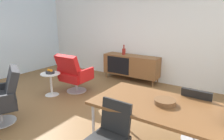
{
  "coord_description": "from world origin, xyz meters",
  "views": [
    {
      "loc": [
        2.55,
        -2.45,
        1.77
      ],
      "look_at": [
        0.57,
        0.56,
        0.77
      ],
      "focal_mm": 31.18,
      "sensor_mm": 36.0,
      "label": 1
    }
  ],
  "objects_px": {
    "dining_table": "(159,107)",
    "dining_chair_front_left": "(110,136)",
    "wooden_bowl_on_table": "(165,102)",
    "side_table_round": "(51,82)",
    "vase_cobalt": "(124,51)",
    "armchair_black_shell": "(2,96)",
    "fruit_bowl": "(50,72)",
    "sideboard": "(131,65)",
    "lounge_chair_red": "(74,73)",
    "dining_chair_back_right": "(196,113)"
  },
  "relations": [
    {
      "from": "dining_table",
      "to": "dining_chair_front_left",
      "type": "distance_m",
      "value": 0.7
    },
    {
      "from": "wooden_bowl_on_table",
      "to": "side_table_round",
      "type": "distance_m",
      "value": 2.95
    },
    {
      "from": "dining_table",
      "to": "side_table_round",
      "type": "distance_m",
      "value": 2.89
    },
    {
      "from": "vase_cobalt",
      "to": "armchair_black_shell",
      "type": "bearing_deg",
      "value": -98.72
    },
    {
      "from": "wooden_bowl_on_table",
      "to": "fruit_bowl",
      "type": "xyz_separation_m",
      "value": [
        -2.85,
        0.61,
        -0.21
      ]
    },
    {
      "from": "sideboard",
      "to": "armchair_black_shell",
      "type": "height_order",
      "value": "armchair_black_shell"
    },
    {
      "from": "lounge_chair_red",
      "to": "side_table_round",
      "type": "distance_m",
      "value": 0.55
    },
    {
      "from": "dining_chair_back_right",
      "to": "fruit_bowl",
      "type": "bearing_deg",
      "value": 178.6
    },
    {
      "from": "dining_chair_front_left",
      "to": "lounge_chair_red",
      "type": "distance_m",
      "value": 2.67
    },
    {
      "from": "vase_cobalt",
      "to": "side_table_round",
      "type": "height_order",
      "value": "vase_cobalt"
    },
    {
      "from": "dining_table",
      "to": "lounge_chair_red",
      "type": "relative_size",
      "value": 1.69
    },
    {
      "from": "dining_chair_back_right",
      "to": "lounge_chair_red",
      "type": "xyz_separation_m",
      "value": [
        -2.82,
        0.5,
        -0.0
      ]
    },
    {
      "from": "lounge_chair_red",
      "to": "armchair_black_shell",
      "type": "distance_m",
      "value": 1.68
    },
    {
      "from": "wooden_bowl_on_table",
      "to": "dining_table",
      "type": "bearing_deg",
      "value": -155.51
    },
    {
      "from": "dining_table",
      "to": "dining_chair_back_right",
      "type": "height_order",
      "value": "dining_chair_back_right"
    },
    {
      "from": "vase_cobalt",
      "to": "fruit_bowl",
      "type": "relative_size",
      "value": 1.4
    },
    {
      "from": "armchair_black_shell",
      "to": "dining_table",
      "type": "bearing_deg",
      "value": 13.82
    },
    {
      "from": "sideboard",
      "to": "dining_chair_front_left",
      "type": "height_order",
      "value": "dining_chair_front_left"
    },
    {
      "from": "armchair_black_shell",
      "to": "side_table_round",
      "type": "relative_size",
      "value": 1.82
    },
    {
      "from": "vase_cobalt",
      "to": "fruit_bowl",
      "type": "height_order",
      "value": "vase_cobalt"
    },
    {
      "from": "dining_chair_back_right",
      "to": "dining_table",
      "type": "bearing_deg",
      "value": -121.9
    },
    {
      "from": "dining_table",
      "to": "dining_chair_back_right",
      "type": "relative_size",
      "value": 1.87
    },
    {
      "from": "dining_chair_back_right",
      "to": "fruit_bowl",
      "type": "height_order",
      "value": "dining_chair_back_right"
    },
    {
      "from": "wooden_bowl_on_table",
      "to": "dining_chair_front_left",
      "type": "height_order",
      "value": "dining_chair_front_left"
    },
    {
      "from": "dining_table",
      "to": "armchair_black_shell",
      "type": "distance_m",
      "value": 2.59
    },
    {
      "from": "side_table_round",
      "to": "fruit_bowl",
      "type": "relative_size",
      "value": 2.6
    },
    {
      "from": "lounge_chair_red",
      "to": "dining_chair_back_right",
      "type": "bearing_deg",
      "value": -10.09
    },
    {
      "from": "wooden_bowl_on_table",
      "to": "side_table_round",
      "type": "height_order",
      "value": "wooden_bowl_on_table"
    },
    {
      "from": "wooden_bowl_on_table",
      "to": "armchair_black_shell",
      "type": "bearing_deg",
      "value": -165.91
    },
    {
      "from": "dining_table",
      "to": "wooden_bowl_on_table",
      "type": "bearing_deg",
      "value": 24.49
    },
    {
      "from": "dining_chair_front_left",
      "to": "lounge_chair_red",
      "type": "xyz_separation_m",
      "value": [
        -2.13,
        1.62,
        -0.0
      ]
    },
    {
      "from": "dining_chair_back_right",
      "to": "side_table_round",
      "type": "xyz_separation_m",
      "value": [
        -3.14,
        0.08,
        -0.15
      ]
    },
    {
      "from": "dining_chair_front_left",
      "to": "lounge_chair_red",
      "type": "bearing_deg",
      "value": 142.71
    },
    {
      "from": "sideboard",
      "to": "dining_table",
      "type": "relative_size",
      "value": 1.0
    },
    {
      "from": "vase_cobalt",
      "to": "armchair_black_shell",
      "type": "distance_m",
      "value": 3.29
    },
    {
      "from": "wooden_bowl_on_table",
      "to": "dining_chair_back_right",
      "type": "bearing_deg",
      "value": 61.63
    },
    {
      "from": "sideboard",
      "to": "fruit_bowl",
      "type": "relative_size",
      "value": 8.0
    },
    {
      "from": "vase_cobalt",
      "to": "sideboard",
      "type": "bearing_deg",
      "value": -0.45
    },
    {
      "from": "lounge_chair_red",
      "to": "side_table_round",
      "type": "bearing_deg",
      "value": -126.41
    },
    {
      "from": "dining_chair_front_left",
      "to": "armchair_black_shell",
      "type": "relative_size",
      "value": 0.9
    },
    {
      "from": "dining_table",
      "to": "side_table_round",
      "type": "xyz_separation_m",
      "value": [
        -2.79,
        0.64,
        -0.38
      ]
    },
    {
      "from": "armchair_black_shell",
      "to": "side_table_round",
      "type": "height_order",
      "value": "armchair_black_shell"
    },
    {
      "from": "vase_cobalt",
      "to": "wooden_bowl_on_table",
      "type": "xyz_separation_m",
      "value": [
        2.07,
        -2.59,
        -0.05
      ]
    },
    {
      "from": "wooden_bowl_on_table",
      "to": "dining_chair_front_left",
      "type": "bearing_deg",
      "value": -124.91
    },
    {
      "from": "sideboard",
      "to": "fruit_bowl",
      "type": "height_order",
      "value": "sideboard"
    },
    {
      "from": "side_table_round",
      "to": "lounge_chair_red",
      "type": "bearing_deg",
      "value": 53.59
    },
    {
      "from": "dining_chair_front_left",
      "to": "armchair_black_shell",
      "type": "bearing_deg",
      "value": -178.49
    },
    {
      "from": "dining_chair_front_left",
      "to": "fruit_bowl",
      "type": "xyz_separation_m",
      "value": [
        -2.44,
        1.19,
        0.09
      ]
    },
    {
      "from": "wooden_bowl_on_table",
      "to": "side_table_round",
      "type": "xyz_separation_m",
      "value": [
        -2.85,
        0.61,
        -0.45
      ]
    },
    {
      "from": "armchair_black_shell",
      "to": "side_table_round",
      "type": "xyz_separation_m",
      "value": [
        -0.29,
        1.25,
        -0.15
      ]
    }
  ]
}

